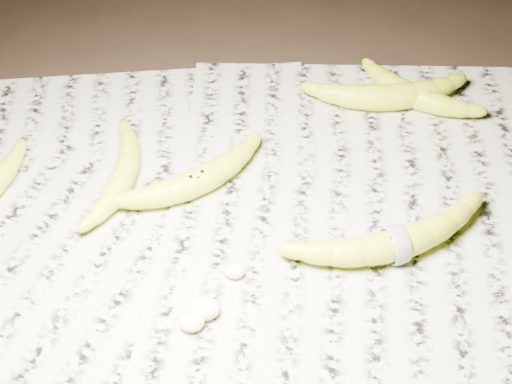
{
  "coord_description": "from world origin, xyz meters",
  "views": [
    {
      "loc": [
        0.0,
        -0.63,
        0.72
      ],
      "look_at": [
        -0.01,
        -0.01,
        0.05
      ],
      "focal_mm": 50.0,
      "sensor_mm": 36.0,
      "label": 1
    }
  ],
  "objects_px": {
    "banana_center": "(196,180)",
    "banana_taped": "(396,243)",
    "banana_upper_a": "(388,95)",
    "banana_upper_b": "(413,93)",
    "banana_left_b": "(124,173)"
  },
  "relations": [
    {
      "from": "banana_center",
      "to": "banana_upper_a",
      "type": "height_order",
      "value": "banana_upper_a"
    },
    {
      "from": "banana_upper_a",
      "to": "banana_upper_b",
      "type": "height_order",
      "value": "banana_upper_a"
    },
    {
      "from": "banana_left_b",
      "to": "banana_taped",
      "type": "bearing_deg",
      "value": -100.65
    },
    {
      "from": "banana_center",
      "to": "banana_left_b",
      "type": "bearing_deg",
      "value": 138.87
    },
    {
      "from": "banana_left_b",
      "to": "banana_upper_b",
      "type": "bearing_deg",
      "value": -59.5
    },
    {
      "from": "banana_left_b",
      "to": "banana_upper_a",
      "type": "height_order",
      "value": "banana_upper_a"
    },
    {
      "from": "banana_center",
      "to": "banana_taped",
      "type": "relative_size",
      "value": 0.84
    },
    {
      "from": "banana_left_b",
      "to": "banana_taped",
      "type": "height_order",
      "value": "banana_taped"
    },
    {
      "from": "banana_left_b",
      "to": "banana_center",
      "type": "bearing_deg",
      "value": -90.34
    },
    {
      "from": "banana_upper_a",
      "to": "banana_upper_b",
      "type": "xyz_separation_m",
      "value": [
        0.04,
        0.01,
        -0.0
      ]
    },
    {
      "from": "banana_left_b",
      "to": "banana_center",
      "type": "xyz_separation_m",
      "value": [
        0.1,
        -0.01,
        0.0
      ]
    },
    {
      "from": "banana_center",
      "to": "banana_upper_a",
      "type": "distance_m",
      "value": 0.33
    },
    {
      "from": "banana_taped",
      "to": "banana_upper_b",
      "type": "height_order",
      "value": "banana_taped"
    },
    {
      "from": "banana_upper_b",
      "to": "banana_left_b",
      "type": "bearing_deg",
      "value": -121.14
    },
    {
      "from": "banana_center",
      "to": "banana_upper_b",
      "type": "relative_size",
      "value": 1.18
    }
  ]
}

